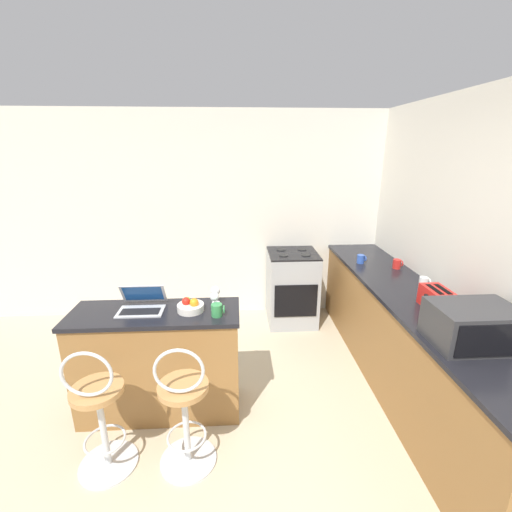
% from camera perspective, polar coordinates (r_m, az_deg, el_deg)
% --- Properties ---
extents(ground_plane, '(20.00, 20.00, 0.00)m').
position_cam_1_polar(ground_plane, '(2.67, -6.20, -36.03)').
color(ground_plane, '#BCAD8E').
extents(wall_back, '(12.00, 0.06, 2.60)m').
position_cam_1_polar(wall_back, '(4.41, -5.14, 6.39)').
color(wall_back, silver).
rests_on(wall_back, ground_plane).
extents(breakfast_bar, '(1.33, 0.48, 0.92)m').
position_cam_1_polar(breakfast_bar, '(3.05, -15.79, -16.65)').
color(breakfast_bar, olive).
rests_on(breakfast_bar, ground_plane).
extents(counter_right, '(0.64, 3.24, 0.92)m').
position_cam_1_polar(counter_right, '(3.52, 23.51, -12.60)').
color(counter_right, olive).
rests_on(counter_right, ground_plane).
extents(bar_stool_near, '(0.40, 0.40, 0.98)m').
position_cam_1_polar(bar_stool_near, '(2.72, -24.64, -22.81)').
color(bar_stool_near, silver).
rests_on(bar_stool_near, ground_plane).
extents(bar_stool_far, '(0.40, 0.40, 0.98)m').
position_cam_1_polar(bar_stool_far, '(2.58, -11.85, -23.87)').
color(bar_stool_far, silver).
rests_on(bar_stool_far, ground_plane).
extents(laptop, '(0.35, 0.27, 0.19)m').
position_cam_1_polar(laptop, '(2.88, -18.48, -7.50)').
color(laptop, '#B7BABF').
rests_on(laptop, breakfast_bar).
extents(microwave, '(0.52, 0.38, 0.26)m').
position_cam_1_polar(microwave, '(2.65, 32.50, -9.73)').
color(microwave, '#2D2D30').
rests_on(microwave, counter_right).
extents(toaster, '(0.19, 0.29, 0.17)m').
position_cam_1_polar(toaster, '(3.07, 27.94, -6.37)').
color(toaster, red).
rests_on(toaster, counter_right).
extents(stove_range, '(0.60, 0.61, 0.93)m').
position_cam_1_polar(stove_range, '(4.37, 6.00, -5.24)').
color(stove_range, '#9EA3A8').
rests_on(stove_range, ground_plane).
extents(mug_green, '(0.10, 0.08, 0.10)m').
position_cam_1_polar(mug_green, '(2.64, -6.48, -8.93)').
color(mug_green, '#338447').
rests_on(mug_green, breakfast_bar).
extents(fruit_bowl, '(0.21, 0.21, 0.11)m').
position_cam_1_polar(fruit_bowl, '(2.76, -10.90, -8.17)').
color(fruit_bowl, silver).
rests_on(fruit_bowl, breakfast_bar).
extents(mug_white, '(0.09, 0.08, 0.10)m').
position_cam_1_polar(mug_white, '(3.49, 26.18, -3.96)').
color(mug_white, white).
rests_on(mug_white, counter_right).
extents(mug_red, '(0.10, 0.08, 0.10)m').
position_cam_1_polar(mug_red, '(3.93, 22.46, -1.22)').
color(mug_red, red).
rests_on(mug_red, counter_right).
extents(mug_blue, '(0.10, 0.08, 0.09)m').
position_cam_1_polar(mug_blue, '(3.97, 17.09, -0.48)').
color(mug_blue, '#2D51AD').
rests_on(mug_blue, counter_right).
extents(wine_glass_tall, '(0.07, 0.07, 0.15)m').
position_cam_1_polar(wine_glass_tall, '(2.70, -6.92, -6.89)').
color(wine_glass_tall, silver).
rests_on(wine_glass_tall, breakfast_bar).
extents(wine_glass_short, '(0.08, 0.08, 0.14)m').
position_cam_1_polar(wine_glass_short, '(2.84, -6.78, -5.89)').
color(wine_glass_short, silver).
rests_on(wine_glass_short, breakfast_bar).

